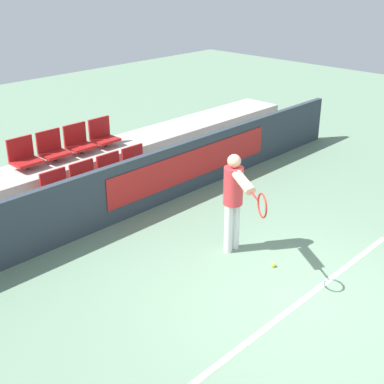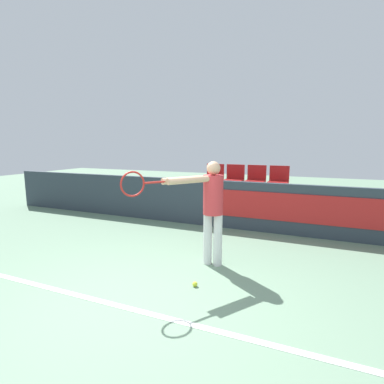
{
  "view_description": "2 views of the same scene",
  "coord_description": "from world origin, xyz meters",
  "px_view_note": "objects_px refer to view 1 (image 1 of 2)",
  "views": [
    {
      "loc": [
        -5.24,
        -3.13,
        4.15
      ],
      "look_at": [
        0.27,
        2.15,
        0.81
      ],
      "focal_mm": 50.0,
      "sensor_mm": 36.0,
      "label": 1
    },
    {
      "loc": [
        1.83,
        -2.66,
        1.81
      ],
      "look_at": [
        -0.21,
        2.1,
        0.98
      ],
      "focal_mm": 28.0,
      "sensor_mm": 36.0,
      "label": 2
    }
  ],
  "objects_px": {
    "stadium_chair_5": "(52,148)",
    "tennis_player": "(235,195)",
    "stadium_chair_3": "(136,164)",
    "stadium_chair_1": "(86,181)",
    "stadium_chair_0": "(57,190)",
    "stadium_chair_6": "(78,141)",
    "tennis_ball": "(273,265)",
    "stadium_chair_4": "(24,156)",
    "stadium_chair_7": "(103,135)",
    "stadium_chair_2": "(112,172)"
  },
  "relations": [
    {
      "from": "stadium_chair_3",
      "to": "stadium_chair_1",
      "type": "bearing_deg",
      "value": 180.0
    },
    {
      "from": "stadium_chair_2",
      "to": "stadium_chair_4",
      "type": "bearing_deg",
      "value": 139.43
    },
    {
      "from": "stadium_chair_1",
      "to": "tennis_player",
      "type": "distance_m",
      "value": 2.92
    },
    {
      "from": "stadium_chair_0",
      "to": "stadium_chair_5",
      "type": "distance_m",
      "value": 1.2
    },
    {
      "from": "stadium_chair_0",
      "to": "tennis_ball",
      "type": "bearing_deg",
      "value": -69.6
    },
    {
      "from": "stadium_chair_5",
      "to": "stadium_chair_7",
      "type": "height_order",
      "value": "same"
    },
    {
      "from": "stadium_chair_1",
      "to": "stadium_chair_2",
      "type": "distance_m",
      "value": 0.58
    },
    {
      "from": "stadium_chair_4",
      "to": "stadium_chair_1",
      "type": "bearing_deg",
      "value": -59.72
    },
    {
      "from": "stadium_chair_0",
      "to": "stadium_chair_1",
      "type": "xyz_separation_m",
      "value": [
        0.58,
        0.0,
        0.0
      ]
    },
    {
      "from": "stadium_chair_4",
      "to": "tennis_ball",
      "type": "xyz_separation_m",
      "value": [
        1.31,
        -4.52,
        -0.9
      ]
    },
    {
      "from": "stadium_chair_0",
      "to": "stadium_chair_6",
      "type": "distance_m",
      "value": 1.57
    },
    {
      "from": "stadium_chair_0",
      "to": "stadium_chair_7",
      "type": "xyz_separation_m",
      "value": [
        1.74,
        0.99,
        0.36
      ]
    },
    {
      "from": "tennis_player",
      "to": "stadium_chair_2",
      "type": "bearing_deg",
      "value": 125.32
    },
    {
      "from": "stadium_chair_0",
      "to": "stadium_chair_3",
      "type": "xyz_separation_m",
      "value": [
        1.74,
        0.0,
        0.0
      ]
    },
    {
      "from": "stadium_chair_4",
      "to": "stadium_chair_6",
      "type": "bearing_deg",
      "value": 0.0
    },
    {
      "from": "stadium_chair_2",
      "to": "stadium_chair_6",
      "type": "distance_m",
      "value": 1.05
    },
    {
      "from": "stadium_chair_0",
      "to": "stadium_chair_5",
      "type": "xyz_separation_m",
      "value": [
        0.58,
        0.99,
        0.36
      ]
    },
    {
      "from": "stadium_chair_7",
      "to": "stadium_chair_4",
      "type": "bearing_deg",
      "value": 180.0
    },
    {
      "from": "stadium_chair_5",
      "to": "tennis_player",
      "type": "distance_m",
      "value": 3.87
    },
    {
      "from": "stadium_chair_0",
      "to": "stadium_chair_6",
      "type": "bearing_deg",
      "value": 40.57
    },
    {
      "from": "stadium_chair_0",
      "to": "tennis_player",
      "type": "xyz_separation_m",
      "value": [
        1.23,
        -2.82,
        0.37
      ]
    },
    {
      "from": "stadium_chair_0",
      "to": "tennis_player",
      "type": "bearing_deg",
      "value": -66.44
    },
    {
      "from": "stadium_chair_0",
      "to": "stadium_chair_6",
      "type": "xyz_separation_m",
      "value": [
        1.16,
        0.99,
        0.36
      ]
    },
    {
      "from": "stadium_chair_2",
      "to": "stadium_chair_3",
      "type": "bearing_deg",
      "value": 0.0
    },
    {
      "from": "stadium_chair_3",
      "to": "stadium_chair_5",
      "type": "xyz_separation_m",
      "value": [
        -1.16,
        0.99,
        0.36
      ]
    },
    {
      "from": "stadium_chair_2",
      "to": "stadium_chair_6",
      "type": "relative_size",
      "value": 1.0
    },
    {
      "from": "stadium_chair_2",
      "to": "stadium_chair_5",
      "type": "xyz_separation_m",
      "value": [
        -0.58,
        0.99,
        0.36
      ]
    },
    {
      "from": "stadium_chair_2",
      "to": "stadium_chair_5",
      "type": "distance_m",
      "value": 1.2
    },
    {
      "from": "stadium_chair_1",
      "to": "stadium_chair_4",
      "type": "bearing_deg",
      "value": 120.28
    },
    {
      "from": "stadium_chair_6",
      "to": "stadium_chair_7",
      "type": "height_order",
      "value": "same"
    },
    {
      "from": "stadium_chair_1",
      "to": "stadium_chair_2",
      "type": "relative_size",
      "value": 1.0
    },
    {
      "from": "stadium_chair_1",
      "to": "stadium_chair_7",
      "type": "xyz_separation_m",
      "value": [
        1.16,
        0.99,
        0.36
      ]
    },
    {
      "from": "tennis_ball",
      "to": "stadium_chair_7",
      "type": "bearing_deg",
      "value": 84.61
    },
    {
      "from": "stadium_chair_6",
      "to": "stadium_chair_4",
      "type": "bearing_deg",
      "value": 180.0
    },
    {
      "from": "stadium_chair_1",
      "to": "tennis_ball",
      "type": "height_order",
      "value": "stadium_chair_1"
    },
    {
      "from": "stadium_chair_3",
      "to": "stadium_chair_5",
      "type": "height_order",
      "value": "stadium_chair_5"
    },
    {
      "from": "stadium_chair_1",
      "to": "stadium_chair_6",
      "type": "height_order",
      "value": "stadium_chair_6"
    },
    {
      "from": "stadium_chair_4",
      "to": "tennis_player",
      "type": "bearing_deg",
      "value": -72.12
    },
    {
      "from": "stadium_chair_4",
      "to": "stadium_chair_6",
      "type": "distance_m",
      "value": 1.16
    },
    {
      "from": "stadium_chair_3",
      "to": "stadium_chair_7",
      "type": "height_order",
      "value": "stadium_chair_7"
    },
    {
      "from": "tennis_ball",
      "to": "stadium_chair_4",
      "type": "bearing_deg",
      "value": 106.19
    },
    {
      "from": "stadium_chair_1",
      "to": "tennis_player",
      "type": "bearing_deg",
      "value": -77.0
    },
    {
      "from": "stadium_chair_3",
      "to": "stadium_chair_7",
      "type": "bearing_deg",
      "value": 90.0
    },
    {
      "from": "stadium_chair_7",
      "to": "tennis_player",
      "type": "xyz_separation_m",
      "value": [
        -0.51,
        -3.81,
        0.02
      ]
    },
    {
      "from": "stadium_chair_3",
      "to": "stadium_chair_0",
      "type": "bearing_deg",
      "value": 180.0
    },
    {
      "from": "stadium_chair_6",
      "to": "stadium_chair_7",
      "type": "relative_size",
      "value": 1.0
    },
    {
      "from": "stadium_chair_1",
      "to": "stadium_chair_7",
      "type": "relative_size",
      "value": 1.0
    },
    {
      "from": "stadium_chair_0",
      "to": "stadium_chair_7",
      "type": "relative_size",
      "value": 1.0
    },
    {
      "from": "stadium_chair_7",
      "to": "tennis_ball",
      "type": "xyz_separation_m",
      "value": [
        -0.43,
        -4.52,
        -0.9
      ]
    },
    {
      "from": "stadium_chair_5",
      "to": "tennis_player",
      "type": "bearing_deg",
      "value": -80.3
    }
  ]
}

